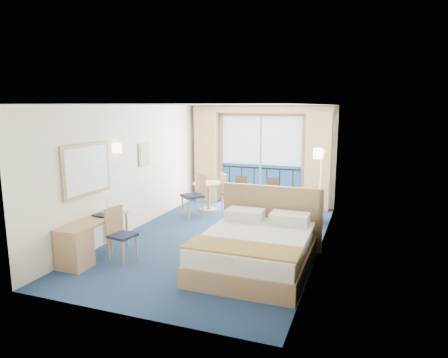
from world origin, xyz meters
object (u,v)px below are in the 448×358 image
at_px(nightstand, 310,233).
at_px(floor_lamp, 321,167).
at_px(bed, 256,248).
at_px(round_table, 208,189).
at_px(desk_chair, 119,230).
at_px(table_chair_b, 196,192).
at_px(desk, 79,244).
at_px(table_chair_a, 228,191).
at_px(armchair, 302,205).

distance_m(nightstand, floor_lamp, 2.43).
distance_m(bed, round_table, 3.89).
distance_m(desk_chair, table_chair_b, 3.05).
distance_m(bed, desk, 3.00).
relative_size(round_table, table_chair_a, 0.80).
bearing_deg(bed, round_table, 124.21).
height_order(desk, round_table, round_table).
height_order(armchair, table_chair_b, table_chair_b).
xyz_separation_m(desk_chair, table_chair_a, (0.73, 3.66, 0.04)).
distance_m(nightstand, desk, 4.26).
height_order(armchair, desk, armchair).
bearing_deg(nightstand, desk_chair, -147.91).
distance_m(armchair, floor_lamp, 1.08).
relative_size(bed, floor_lamp, 1.40).
bearing_deg(table_chair_b, table_chair_a, 85.96).
relative_size(armchair, floor_lamp, 0.49).
height_order(floor_lamp, desk, floor_lamp).
distance_m(nightstand, armchair, 1.74).
xyz_separation_m(desk_chair, round_table, (0.18, 3.70, 0.02)).
distance_m(table_chair_a, table_chair_b, 0.86).
bearing_deg(bed, nightstand, 64.25).
bearing_deg(floor_lamp, round_table, -171.26).
bearing_deg(desk_chair, floor_lamp, -24.55).
xyz_separation_m(bed, desk_chair, (-2.36, -0.49, 0.19)).
height_order(armchair, floor_lamp, floor_lamp).
bearing_deg(table_chair_a, bed, 164.97).
height_order(desk_chair, round_table, desk_chair).
bearing_deg(armchair, desk, 38.88).
bearing_deg(desk_chair, nightstand, -46.80).
distance_m(nightstand, desk_chair, 3.61).
xyz_separation_m(armchair, desk_chair, (-2.62, -3.59, 0.17)).
relative_size(desk_chair, table_chair_b, 0.86).
xyz_separation_m(armchair, round_table, (-2.44, 0.11, 0.19)).
distance_m(nightstand, table_chair_a, 2.92).
height_order(nightstand, desk_chair, desk_chair).
distance_m(armchair, table_chair_b, 2.57).
distance_m(floor_lamp, table_chair_b, 3.10).
bearing_deg(round_table, table_chair_b, -95.08).
relative_size(bed, round_table, 2.82).
distance_m(floor_lamp, round_table, 2.90).
height_order(desk, desk_chair, desk_chair).
relative_size(armchair, table_chair_b, 0.73).
distance_m(floor_lamp, desk, 5.81).
bearing_deg(round_table, floor_lamp, 8.74).
bearing_deg(bed, desk_chair, -168.37).
relative_size(floor_lamp, table_chair_a, 1.61).
height_order(nightstand, table_chair_a, table_chair_a).
xyz_separation_m(bed, nightstand, (0.69, 1.43, -0.09)).
distance_m(round_table, table_chair_a, 0.56).
height_order(desk, table_chair_b, table_chair_b).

